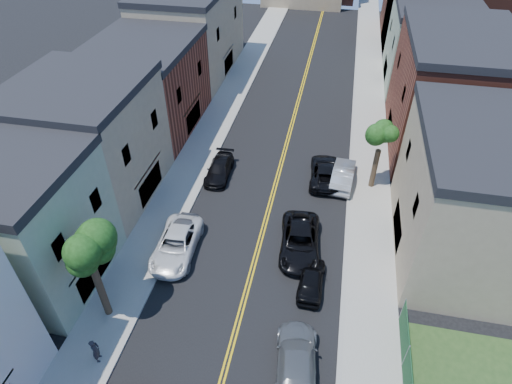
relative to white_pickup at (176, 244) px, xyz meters
The scene contains 22 objects.
sidewalk_left 20.51m from the white_pickup, 96.73° to the left, with size 3.20×100.00×0.15m, color gray.
sidewalk_right 24.38m from the white_pickup, 56.64° to the left, with size 3.20×100.00×0.15m, color gray.
curb_left 20.37m from the white_pickup, 91.83° to the left, with size 0.30×100.00×0.15m, color gray.
curb_right 23.46m from the white_pickup, 60.21° to the left, with size 0.30×100.00×0.15m, color gray.
bldg_left_palegrn 9.87m from the white_pickup, 156.77° to the right, with size 9.00×8.00×8.50m, color gray.
bldg_left_tan_near 10.70m from the white_pickup, 147.81° to the left, with size 9.00×10.00×9.00m, color #998466.
bldg_left_brick 18.70m from the white_pickup, 117.47° to the left, with size 9.00×12.00×8.00m, color brown.
bldg_left_tan_far 31.77m from the white_pickup, 105.65° to the left, with size 9.00×16.00×9.50m, color #998466.
bldg_right_tan 20.32m from the white_pickup, 12.58° to the left, with size 9.00×12.00×9.00m, color #998466.
bldg_right_brick 27.10m from the white_pickup, 43.26° to the left, with size 9.00×14.00×10.00m, color brown.
bldg_right_palegrn 37.93m from the white_pickup, 58.92° to the left, with size 9.00×12.00×8.50m, color gray.
tree_left_mid 8.42m from the white_pickup, 112.85° to the right, with size 5.20×5.20×9.29m.
tree_right_far 17.66m from the white_pickup, 37.66° to the left, with size 4.40×4.40×8.03m.
white_pickup is the anchor object (origin of this frame).
grey_car_left 0.62m from the white_pickup, 90.00° to the left, with size 1.92×4.78×1.63m, color #5A5C62.
black_car_left 9.33m from the white_pickup, 86.76° to the left, with size 1.91×4.70×1.36m, color black.
grey_car_right 11.61m from the white_pickup, 36.80° to the right, with size 2.24×5.50×1.60m, color #585C60.
black_car_right 9.58m from the white_pickup, ahead, with size 1.62×4.01×1.37m, color black.
silver_car_right 15.15m from the white_pickup, 43.44° to the left, with size 1.73×4.97×1.64m, color #B2B6BA.
dark_car_right_far 14.27m from the white_pickup, 48.15° to the left, with size 2.55×5.53×1.54m, color black.
black_suv_lane 8.62m from the white_pickup, 13.58° to the left, with size 2.71×5.87×1.63m, color black.
pedestrian_left 8.74m from the white_pickup, 99.93° to the right, with size 0.63×0.41×1.72m, color #222128.
Camera 1 is at (4.05, 0.59, 22.36)m, focal length 29.88 mm.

